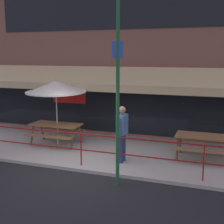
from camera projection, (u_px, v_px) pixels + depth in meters
The scene contains 9 objects.
ground_plane at pixel (77, 172), 8.93m from camera, with size 120.00×120.00×0.00m, color black.
patio_deck at pixel (102, 150), 10.77m from camera, with size 15.00×4.00×0.10m, color #ADA89E.
restaurant_building at pixel (122, 49), 12.20m from camera, with size 15.00×1.60×7.08m.
patio_railing at pixel (81, 142), 9.06m from camera, with size 13.84×0.04×0.97m.
picnic_table_left at pixel (56, 128), 11.20m from camera, with size 1.80×1.42×0.76m.
picnic_table_centre at pixel (206, 140), 9.59m from camera, with size 1.80×1.42×0.76m.
patio_umbrella_left at pixel (56, 87), 11.01m from camera, with size 2.14×2.14×2.38m.
pedestrian_walking at pixel (122, 131), 9.32m from camera, with size 0.27×0.62×1.71m.
street_sign_pole at pixel (118, 91), 7.61m from camera, with size 0.28×0.09×4.77m.
Camera 1 is at (3.79, -7.64, 3.32)m, focal length 50.00 mm.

